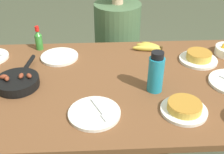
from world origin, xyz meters
TOP-DOWN VIEW (x-y plane):
  - dining_table at (0.00, 0.00)m, footprint 1.83×1.00m
  - banana_bunch at (0.27, 0.37)m, footprint 0.21×0.13m
  - skillet at (-0.51, -0.02)m, footprint 0.23×0.39m
  - frittata_plate_center at (0.33, -0.28)m, footprint 0.22×0.22m
  - frittata_plate_side at (0.55, 0.20)m, footprint 0.23×0.23m
  - empty_plate_near_front at (-0.32, 0.29)m, footprint 0.24×0.24m
  - empty_plate_mid_edge at (-0.10, -0.27)m, footprint 0.25×0.25m
  - water_bottle at (0.22, -0.09)m, footprint 0.08×0.08m
  - hot_sauce_bottle at (-0.46, 0.42)m, footprint 0.05×0.05m
  - person_figure at (0.08, 0.77)m, footprint 0.40×0.40m

SIDE VIEW (x-z plane):
  - person_figure at x=0.08m, z-range -0.11..1.06m
  - dining_table at x=0.00m, z-range 0.29..1.03m
  - empty_plate_mid_edge at x=-0.10m, z-range 0.74..0.76m
  - empty_plate_near_front at x=-0.32m, z-range 0.74..0.76m
  - banana_bunch at x=0.27m, z-range 0.74..0.78m
  - frittata_plate_center at x=0.33m, z-range 0.74..0.79m
  - frittata_plate_side at x=0.55m, z-range 0.73..0.80m
  - skillet at x=-0.51m, z-range 0.73..0.81m
  - hot_sauce_bottle at x=-0.46m, z-range 0.73..0.89m
  - water_bottle at x=0.22m, z-range 0.73..0.96m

